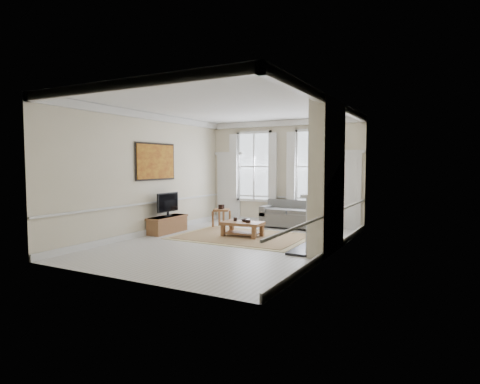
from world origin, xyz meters
The scene contains 23 objects.
floor centered at (0.00, 0.00, 0.00)m, with size 7.20×7.20×0.00m, color #B7B5AD.
ceiling centered at (0.00, 0.00, 3.40)m, with size 7.20×7.20×0.00m, color white.
back_wall centered at (0.00, 3.60, 1.70)m, with size 5.20×5.20×0.00m, color beige.
left_wall centered at (-2.60, 0.00, 1.70)m, with size 7.20×7.20×0.00m, color beige.
right_wall centered at (2.60, 0.00, 1.70)m, with size 7.20×7.20×0.00m, color beige.
window_left centered at (-1.05, 3.55, 1.90)m, with size 1.26×0.20×2.20m, color #B2BCC6, non-canonical shape.
window_right centered at (1.05, 3.55, 1.90)m, with size 1.26×0.20×2.20m, color #B2BCC6, non-canonical shape.
door_left centered at (-2.05, 3.56, 1.15)m, with size 0.90×0.08×2.30m, color silver.
door_right centered at (2.05, 3.56, 1.15)m, with size 0.90×0.08×2.30m, color silver.
painting centered at (-2.56, 0.30, 2.05)m, with size 0.05×1.66×1.06m, color gold.
chimney_breast centered at (2.43, 0.20, 1.70)m, with size 0.35×1.70×3.38m, color beige.
hearth centered at (2.00, 0.20, 0.03)m, with size 0.55×1.50×0.05m, color black.
fireplace centered at (2.20, 0.20, 0.73)m, with size 0.21×1.45×1.33m.
mirror centered at (2.21, 0.20, 2.05)m, with size 0.06×1.26×1.06m, color gold.
sofa centered at (0.47, 3.11, 0.36)m, with size 1.79×0.87×0.85m.
side_table centered at (-1.49, 2.13, 0.46)m, with size 0.62×0.62×0.57m.
rug centered at (-0.12, 0.95, 0.01)m, with size 3.50×2.60×0.02m, color #A88257.
coffee_table centered at (-0.12, 0.95, 0.33)m, with size 1.15×0.72×0.41m.
ceramic_pot_a centered at (-0.37, 1.00, 0.47)m, with size 0.10×0.10×0.10m, color black.
ceramic_pot_b centered at (0.08, 0.90, 0.46)m, with size 0.13×0.13×0.09m, color black.
bowl centered at (-0.07, 1.05, 0.44)m, with size 0.25×0.25×0.06m, color black.
tv_stand centered at (-2.34, 0.51, 0.24)m, with size 0.43×1.35×0.48m, color brown.
tv centered at (-2.32, 0.51, 0.88)m, with size 0.08×0.90×0.68m.
Camera 1 is at (4.93, -8.61, 1.98)m, focal length 30.00 mm.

